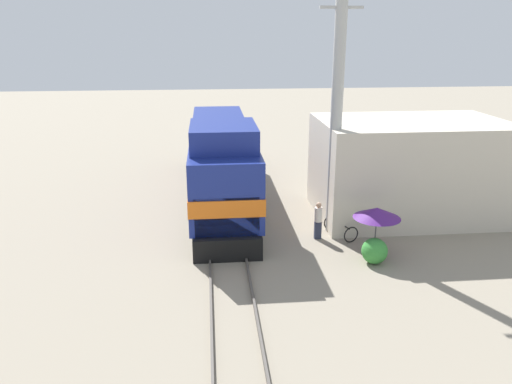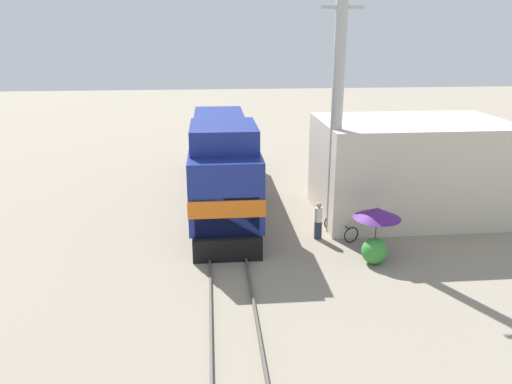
{
  "view_description": "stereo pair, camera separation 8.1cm",
  "coord_description": "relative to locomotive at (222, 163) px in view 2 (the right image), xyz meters",
  "views": [
    {
      "loc": [
        -0.64,
        -20.04,
        8.71
      ],
      "look_at": [
        1.2,
        -1.13,
        2.58
      ],
      "focal_mm": 35.0,
      "sensor_mm": 36.0,
      "label": 1
    },
    {
      "loc": [
        -0.56,
        -20.04,
        8.71
      ],
      "look_at": [
        1.2,
        -1.13,
        2.58
      ],
      "focal_mm": 35.0,
      "sensor_mm": 36.0,
      "label": 2
    }
  ],
  "objects": [
    {
      "name": "person_bystander",
      "position": [
        4.03,
        -5.52,
        -1.19
      ],
      "size": [
        0.34,
        0.34,
        1.68
      ],
      "color": "#2D3347",
      "rests_on": "ground_plane"
    },
    {
      "name": "rail_far",
      "position": [
        0.72,
        -5.45,
        -2.02
      ],
      "size": [
        0.08,
        37.27,
        0.15
      ],
      "primitive_type": "cube",
      "color": "#4C4742",
      "rests_on": "ground_plane"
    },
    {
      "name": "utility_pole",
      "position": [
        4.85,
        -4.6,
        3.42
      ],
      "size": [
        1.8,
        0.51,
        10.95
      ],
      "color": "#B2B2AD",
      "rests_on": "ground_plane"
    },
    {
      "name": "locomotive",
      "position": [
        0.0,
        0.0,
        0.0
      ],
      "size": [
        3.05,
        16.11,
        4.93
      ],
      "color": "black",
      "rests_on": "ground_plane"
    },
    {
      "name": "rail_near",
      "position": [
        -0.72,
        -5.45,
        -2.02
      ],
      "size": [
        0.08,
        37.27,
        0.15
      ],
      "primitive_type": "cube",
      "color": "#4C4742",
      "rests_on": "ground_plane"
    },
    {
      "name": "bicycle",
      "position": [
        5.11,
        -5.32,
        -1.73
      ],
      "size": [
        1.21,
        1.83,
        0.72
      ],
      "rotation": [
        0.0,
        0.0,
        0.32
      ],
      "color": "black",
      "rests_on": "ground_plane"
    },
    {
      "name": "vendor_umbrella",
      "position": [
        6.0,
        -7.34,
        -0.3
      ],
      "size": [
        1.91,
        1.91,
        2.01
      ],
      "color": "#4C4C4C",
      "rests_on": "ground_plane"
    },
    {
      "name": "shrub_cluster",
      "position": [
        5.72,
        -8.15,
        -1.58
      ],
      "size": [
        1.03,
        1.03,
        1.03
      ],
      "primitive_type": "sphere",
      "color": "#388C38",
      "rests_on": "ground_plane"
    },
    {
      "name": "billboard_sign",
      "position": [
        7.94,
        -3.09,
        0.56
      ],
      "size": [
        1.61,
        0.12,
        3.55
      ],
      "color": "#595959",
      "rests_on": "ground_plane"
    },
    {
      "name": "ground_plane",
      "position": [
        0.0,
        -5.45,
        -2.09
      ],
      "size": [
        120.0,
        120.0,
        0.0
      ],
      "primitive_type": "plane",
      "color": "gray"
    },
    {
      "name": "building_block_distant",
      "position": [
        9.08,
        -2.81,
        0.25
      ],
      "size": [
        8.86,
        5.67,
        4.69
      ],
      "primitive_type": "cube",
      "color": "beige",
      "rests_on": "ground_plane"
    }
  ]
}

